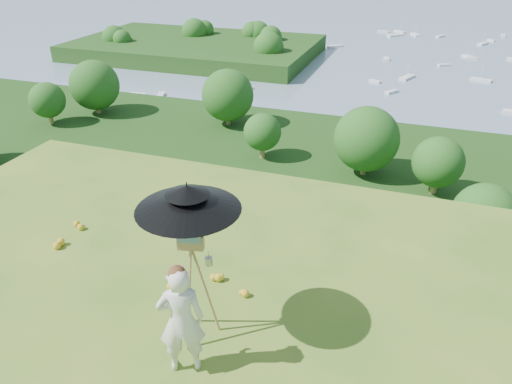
% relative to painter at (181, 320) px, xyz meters
% --- Properties ---
extents(forest_slope, '(140.00, 56.00, 22.00)m').
position_rel_painter_xyz_m(forest_slope, '(0.15, 33.78, -29.78)').
color(forest_slope, '#13360E').
rests_on(forest_slope, bay_water).
extents(shoreline_tier, '(170.00, 28.00, 8.00)m').
position_rel_painter_xyz_m(shoreline_tier, '(0.15, 73.78, -36.78)').
color(shoreline_tier, '#6F6A59').
rests_on(shoreline_tier, bay_water).
extents(bay_water, '(700.00, 700.00, 0.00)m').
position_rel_painter_xyz_m(bay_water, '(0.15, 238.78, -34.78)').
color(bay_water, slate).
rests_on(bay_water, ground).
extents(peninsula, '(90.00, 60.00, 12.00)m').
position_rel_painter_xyz_m(peninsula, '(-74.85, 153.78, -29.78)').
color(peninsula, '#13360E').
rests_on(peninsula, bay_water).
extents(slope_trees, '(110.00, 50.00, 6.00)m').
position_rel_painter_xyz_m(slope_trees, '(0.15, 33.78, -15.78)').
color(slope_trees, '#275319').
rests_on(slope_trees, forest_slope).
extents(harbor_town, '(110.00, 22.00, 5.00)m').
position_rel_painter_xyz_m(harbor_town, '(0.15, 73.78, -30.28)').
color(harbor_town, silver).
rests_on(harbor_town, shoreline_tier).
extents(moored_boats, '(140.00, 140.00, 0.70)m').
position_rel_painter_xyz_m(moored_boats, '(-12.35, 159.78, -34.43)').
color(moored_boats, silver).
rests_on(moored_boats, bay_water).
extents(painter, '(0.67, 0.59, 1.55)m').
position_rel_painter_xyz_m(painter, '(0.00, 0.00, 0.00)').
color(painter, silver).
rests_on(painter, ground).
extents(field_easel, '(0.81, 0.81, 1.75)m').
position_rel_painter_xyz_m(field_easel, '(-0.12, 0.60, 0.10)').
color(field_easel, olive).
rests_on(field_easel, ground).
extents(sun_umbrella, '(1.76, 1.76, 0.89)m').
position_rel_painter_xyz_m(sun_umbrella, '(-0.13, 0.63, 1.11)').
color(sun_umbrella, black).
rests_on(sun_umbrella, field_easel).
extents(painter_cap, '(0.29, 0.31, 0.10)m').
position_rel_painter_xyz_m(painter_cap, '(0.00, 0.00, 0.73)').
color(painter_cap, '#DA777F').
rests_on(painter_cap, painter).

